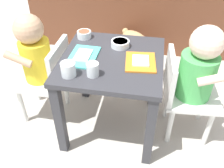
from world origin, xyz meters
TOP-DOWN VIEW (x-y plane):
  - ground_plane at (0.00, 0.00)m, footprint 7.00×7.00m
  - dining_table at (0.00, 0.00)m, footprint 0.50×0.52m
  - seated_child_left at (-0.41, 0.03)m, footprint 0.28×0.28m
  - seated_child_right at (0.41, 0.03)m, footprint 0.30×0.30m
  - dog at (0.09, 0.65)m, footprint 0.36×0.41m
  - food_tray_left at (-0.14, -0.02)m, footprint 0.14×0.21m
  - food_tray_right at (0.14, -0.02)m, footprint 0.16×0.19m
  - water_cup_left at (-0.16, -0.18)m, footprint 0.07×0.07m
  - water_cup_right at (-0.06, -0.16)m, footprint 0.06×0.06m
  - cereal_bowl_left_side at (0.02, 0.12)m, footprint 0.10×0.10m
  - veggie_bowl_near at (-0.19, 0.18)m, footprint 0.08×0.08m

SIDE VIEW (x-z plane):
  - ground_plane at x=0.00m, z-range 0.00..0.00m
  - dog at x=0.09m, z-range 0.04..0.33m
  - dining_table at x=0.00m, z-range 0.14..0.61m
  - seated_child_left at x=-0.41m, z-range 0.08..0.73m
  - seated_child_right at x=0.41m, z-range 0.08..0.74m
  - food_tray_right at x=0.14m, z-range 0.46..0.48m
  - food_tray_left at x=-0.14m, z-range 0.46..0.48m
  - cereal_bowl_left_side at x=0.02m, z-range 0.47..0.50m
  - veggie_bowl_near at x=-0.19m, z-range 0.47..0.51m
  - water_cup_right at x=-0.06m, z-range 0.46..0.52m
  - water_cup_left at x=-0.16m, z-range 0.46..0.53m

